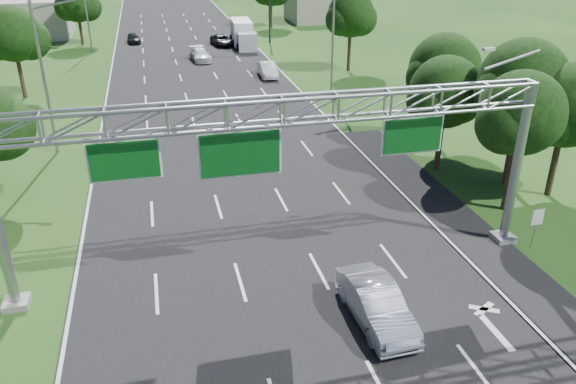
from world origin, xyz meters
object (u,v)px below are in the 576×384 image
object	(u,v)px
regulatory_sign	(537,221)
silver_sedan	(376,304)
box_truck	(243,34)
traffic_signal	(242,3)
sign_gantry	(284,125)

from	to	relation	value
regulatory_sign	silver_sedan	size ratio (longest dim) A/B	0.43
silver_sedan	box_truck	world-z (taller)	box_truck
box_truck	traffic_signal	bearing A→B (deg)	79.36
sign_gantry	silver_sedan	distance (m)	7.95
box_truck	silver_sedan	bearing A→B (deg)	-90.94
sign_gantry	regulatory_sign	bearing A→B (deg)	-4.83
traffic_signal	silver_sedan	bearing A→B (deg)	-94.52
regulatory_sign	traffic_signal	distance (m)	54.37
sign_gantry	traffic_signal	distance (m)	53.51
sign_gantry	silver_sedan	size ratio (longest dim) A/B	4.82
silver_sedan	box_truck	bearing A→B (deg)	83.23
silver_sedan	regulatory_sign	bearing A→B (deg)	17.21
traffic_signal	sign_gantry	bearing A→B (deg)	-97.68
silver_sedan	traffic_signal	bearing A→B (deg)	83.08
regulatory_sign	silver_sedan	distance (m)	10.06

